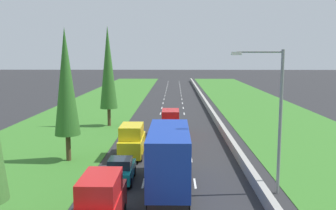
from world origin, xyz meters
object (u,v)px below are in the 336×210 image
object	(u,v)px
yellow_van_left_lane	(132,141)
poplar_tree_second	(66,82)
blue_box_truck_centre_lane	(169,157)
red_sedan_centre_lane	(168,142)
street_light_mast	(275,111)
red_van_centre_lane	(171,123)
red_van_left_lane	(101,202)
teal_hatchback_left_lane	(121,170)
poplar_tree_third	(108,68)

from	to	relation	value
yellow_van_left_lane	poplar_tree_second	distance (m)	7.31
poplar_tree_second	blue_box_truck_centre_lane	bearing A→B (deg)	-38.18
blue_box_truck_centre_lane	red_sedan_centre_lane	world-z (taller)	blue_box_truck_centre_lane
poplar_tree_second	street_light_mast	size ratio (longest dim) A/B	1.21
red_van_centre_lane	street_light_mast	xyz separation A→B (m)	(6.60, -16.72, 3.83)
red_van_centre_lane	red_van_left_lane	bearing A→B (deg)	-98.40
teal_hatchback_left_lane	poplar_tree_third	distance (m)	21.48
red_van_left_lane	yellow_van_left_lane	xyz separation A→B (m)	(0.01, 13.24, 0.00)
red_van_left_lane	poplar_tree_third	xyz separation A→B (m)	(-4.37, 27.01, 5.71)
street_light_mast	red_sedan_centre_lane	bearing A→B (deg)	123.58
teal_hatchback_left_lane	red_sedan_centre_lane	distance (m)	8.78
blue_box_truck_centre_lane	poplar_tree_third	xyz separation A→B (m)	(-7.68, 21.66, 4.93)
red_van_left_lane	blue_box_truck_centre_lane	world-z (taller)	blue_box_truck_centre_lane
street_light_mast	poplar_tree_second	bearing A→B (deg)	154.99
yellow_van_left_lane	poplar_tree_third	distance (m)	15.53
yellow_van_left_lane	poplar_tree_second	world-z (taller)	poplar_tree_second
red_sedan_centre_lane	street_light_mast	xyz separation A→B (m)	(6.73, -10.14, 4.42)
yellow_van_left_lane	red_van_left_lane	bearing A→B (deg)	-90.05
teal_hatchback_left_lane	red_van_centre_lane	xyz separation A→B (m)	(3.25, 14.79, 0.56)
yellow_van_left_lane	poplar_tree_third	xyz separation A→B (m)	(-4.38, 13.77, 5.71)
red_van_left_lane	red_sedan_centre_lane	world-z (taller)	red_van_left_lane
blue_box_truck_centre_lane	poplar_tree_third	distance (m)	23.50
red_van_left_lane	poplar_tree_third	world-z (taller)	poplar_tree_third
red_van_centre_lane	red_sedan_centre_lane	bearing A→B (deg)	-91.12
red_van_left_lane	yellow_van_left_lane	world-z (taller)	same
blue_box_truck_centre_lane	red_sedan_centre_lane	xyz separation A→B (m)	(-0.23, 9.78, -1.37)
teal_hatchback_left_lane	street_light_mast	world-z (taller)	street_light_mast
poplar_tree_third	blue_box_truck_centre_lane	bearing A→B (deg)	-70.49
red_sedan_centre_lane	street_light_mast	world-z (taller)	street_light_mast
poplar_tree_third	street_light_mast	distance (m)	26.25
red_sedan_centre_lane	street_light_mast	size ratio (longest dim) A/B	0.50
red_van_centre_lane	yellow_van_left_lane	bearing A→B (deg)	-110.66
blue_box_truck_centre_lane	poplar_tree_third	bearing A→B (deg)	109.51
red_sedan_centre_lane	poplar_tree_second	bearing A→B (deg)	-158.60
blue_box_truck_centre_lane	poplar_tree_second	xyz separation A→B (m)	(-8.38, 6.59, 4.30)
poplar_tree_second	red_van_left_lane	bearing A→B (deg)	-66.97
red_sedan_centre_lane	blue_box_truck_centre_lane	bearing A→B (deg)	-88.67
red_van_centre_lane	poplar_tree_second	bearing A→B (deg)	-130.26
red_van_left_lane	yellow_van_left_lane	distance (m)	13.24
red_sedan_centre_lane	street_light_mast	distance (m)	12.95
poplar_tree_second	yellow_van_left_lane	bearing A→B (deg)	14.41
red_van_left_lane	teal_hatchback_left_lane	world-z (taller)	red_van_left_lane
blue_box_truck_centre_lane	red_van_centre_lane	distance (m)	16.39
red_sedan_centre_lane	poplar_tree_third	distance (m)	15.37
yellow_van_left_lane	street_light_mast	xyz separation A→B (m)	(9.80, -8.25, 3.83)
blue_box_truck_centre_lane	poplar_tree_second	world-z (taller)	poplar_tree_second
red_van_centre_lane	poplar_tree_third	world-z (taller)	poplar_tree_third
blue_box_truck_centre_lane	teal_hatchback_left_lane	xyz separation A→B (m)	(-3.34, 1.58, -1.35)
red_van_left_lane	poplar_tree_second	size ratio (longest dim) A/B	0.45
red_sedan_centre_lane	poplar_tree_third	world-z (taller)	poplar_tree_third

